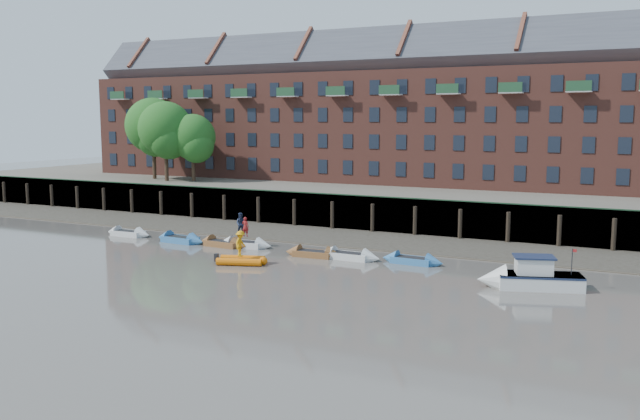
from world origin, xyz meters
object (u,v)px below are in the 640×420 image
Objects in this scene: rowboat_3 at (245,244)px; motor_launch at (523,277)px; rowboat_5 at (349,256)px; person_rower_b at (241,224)px; rib_tender at (243,260)px; rowboat_2 at (223,244)px; person_rower_a at (245,227)px; rowboat_6 at (412,260)px; rowboat_1 at (180,239)px; rowboat_4 at (313,254)px; rowboat_0 at (128,233)px; person_rib_crew at (240,244)px.

motor_launch is (22.19, -3.61, 0.41)m from rowboat_3.
rowboat_5 is 2.61× the size of person_rower_b.
rib_tender is (3.30, -5.40, 0.03)m from rowboat_3.
motor_launch reaches higher than rowboat_2.
rowboat_2 is at bearing -25.51° from motor_launch.
rowboat_5 is 9.35m from person_rower_a.
rowboat_3 is at bearing -177.30° from rowboat_6.
rowboat_1 reaches higher than rowboat_4.
rowboat_6 is (4.62, 0.60, -0.01)m from rowboat_5.
rowboat_1 reaches higher than rib_tender.
person_rower_b is at bearing 105.04° from rib_tender.
rowboat_2 is at bearing 5.58° from person_rower_a.
rowboat_2 is 0.98× the size of rowboat_5.
rowboat_4 is at bearing 35.15° from rib_tender.
rowboat_5 is at bearing 3.46° from rowboat_2.
rowboat_0 is at bearing 173.78° from rowboat_4.
person_rower_a reaches higher than rowboat_0.
rowboat_3 is at bearing 168.59° from rowboat_4.
motor_launch is (15.59, -2.72, 0.41)m from rowboat_4.
rowboat_2 is 2.41m from person_rower_a.
rib_tender is at bearing -12.62° from motor_launch.
rowboat_1 is 28.31m from motor_launch.
rowboat_0 is 0.99× the size of rowboat_4.
person_rib_crew reaches higher than rowboat_5.
rowboat_2 is 1.02× the size of rowboat_4.
rowboat_1 reaches higher than rowboat_6.
rowboat_3 reaches higher than rowboat_4.
rowboat_1 is 4.20m from rowboat_2.
rowboat_2 is (10.24, -0.39, 0.00)m from rowboat_0.
rowboat_3 is 1.32× the size of rib_tender.
person_rower_b is (-7.01, 1.04, 1.60)m from rowboat_4.
rib_tender is at bearing -40.34° from rowboat_2.
rowboat_5 is (2.75, 0.34, 0.01)m from rowboat_4.
rib_tender is at bearing -63.84° from rowboat_3.
person_rower_a is (0.12, -0.07, 1.45)m from rowboat_3.
rowboat_0 is 1.00× the size of rowboat_6.
rowboat_6 is 1.27× the size of rib_tender.
rowboat_4 is 2.77m from rowboat_5.
rowboat_0 is at bearing 142.08° from rib_tender.
rowboat_2 is at bearing -175.60° from rowboat_6.
person_rib_crew is at bearing -41.66° from rowboat_2.
rowboat_3 is 3.05× the size of person_rower_a.
rowboat_6 is 2.49× the size of person_rower_b.
rib_tender is 18.97m from motor_launch.
person_rower_a reaches higher than rowboat_3.
rowboat_4 is 2.97× the size of person_rower_a.
rowboat_3 is at bearing 22.71° from person_rib_crew.
person_rib_crew is (9.16, -4.96, 1.23)m from rowboat_1.
person_rower_a is (12.13, 0.01, 1.45)m from rowboat_0.
person_rower_a is (-9.22, 0.48, 1.44)m from rowboat_5.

